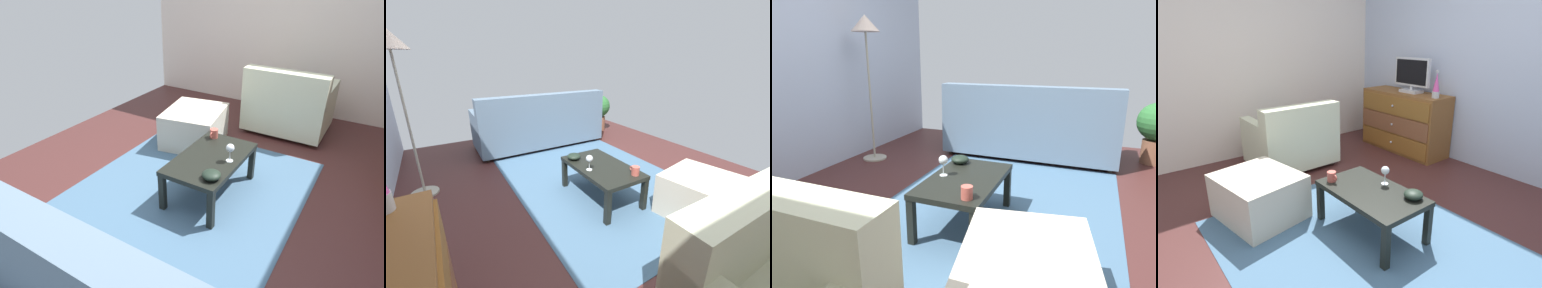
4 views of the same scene
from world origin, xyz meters
The scene contains 9 objects.
ground_plane centered at (0.00, 0.00, -0.03)m, with size 5.44×4.41×0.05m, color #472422.
area_rug centered at (0.20, -0.20, 0.00)m, with size 2.60×1.90×0.01m, color #41607C.
coffee_table centered at (-0.08, -0.03, 0.32)m, with size 0.86×0.51×0.37m.
wine_glass centered at (-0.10, 0.14, 0.49)m, with size 0.07×0.07×0.16m.
mug centered at (-0.41, -0.18, 0.41)m, with size 0.11×0.08×0.08m.
bowl_decorative centered at (0.21, 0.13, 0.40)m, with size 0.15×0.15×0.07m, color black.
couch_large centered at (1.80, -0.14, 0.35)m, with size 0.85×2.06×0.90m.
ottoman centered at (-0.85, -0.65, 0.20)m, with size 0.70×0.60×0.40m, color beige.
standing_lamp centered at (0.98, 1.60, 1.43)m, with size 0.32×0.32×1.68m.
Camera 3 is at (-2.17, -0.87, 1.25)m, focal length 30.46 mm.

